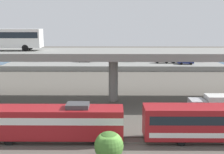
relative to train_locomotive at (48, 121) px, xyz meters
name	(u,v)px	position (x,y,z in m)	size (l,w,h in m)	color
rail_strip_near	(113,143)	(6.98, -0.77, -2.13)	(110.00, 0.12, 0.12)	#59544C
rail_strip_far	(113,137)	(6.98, 0.77, -2.13)	(110.00, 0.12, 0.12)	#59544C
train_locomotive	(48,121)	(0.00, 0.00, 0.00)	(15.75, 3.04, 4.18)	maroon
highway_overpass	(113,55)	(6.98, 16.00, 5.35)	(96.00, 10.39, 8.28)	gray
transit_bus_on_overpass	(4,37)	(-10.40, 15.89, 8.15)	(12.00, 2.68, 3.40)	silver
service_truck_west	(216,105)	(20.97, 7.93, -0.56)	(6.80, 2.46, 3.04)	#B7B7BC
pier_parking_lot	(114,65)	(6.98, 51.00, -1.49)	(60.46, 13.72, 1.40)	gray
parked_car_0	(186,62)	(26.79, 48.07, -0.02)	(4.22, 1.86, 1.50)	navy
parked_car_1	(127,59)	(10.78, 53.57, -0.02)	(4.32, 1.88, 1.50)	#0C4C26
parked_car_2	(161,60)	(20.51, 50.58, -0.02)	(4.20, 1.93, 1.50)	#9E998C
parked_car_3	(178,60)	(25.19, 50.51, -0.02)	(4.32, 1.88, 1.50)	#515459
parked_car_4	(35,59)	(-16.51, 53.89, -0.02)	(4.43, 1.89, 1.50)	navy
parked_car_5	(198,59)	(31.68, 53.69, -0.02)	(4.54, 1.86, 1.50)	black
parked_car_6	(84,59)	(-1.68, 52.70, -0.02)	(4.38, 1.83, 1.50)	black
harbor_water	(114,58)	(6.98, 74.00, -2.19)	(140.00, 36.00, 0.01)	#2D5170
shrub_right	(109,146)	(6.66, -4.37, -0.82)	(2.74, 2.74, 2.74)	#44742E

